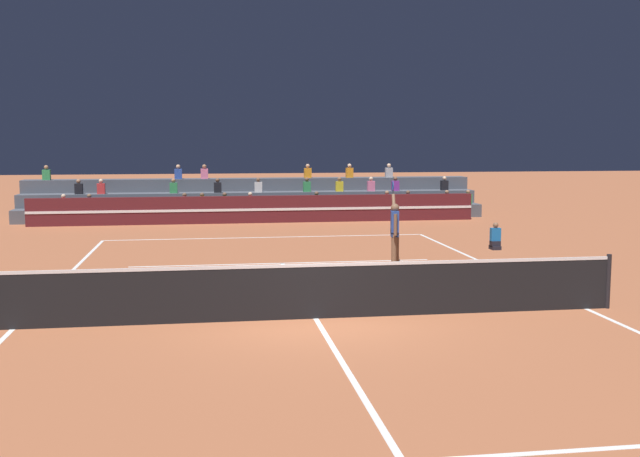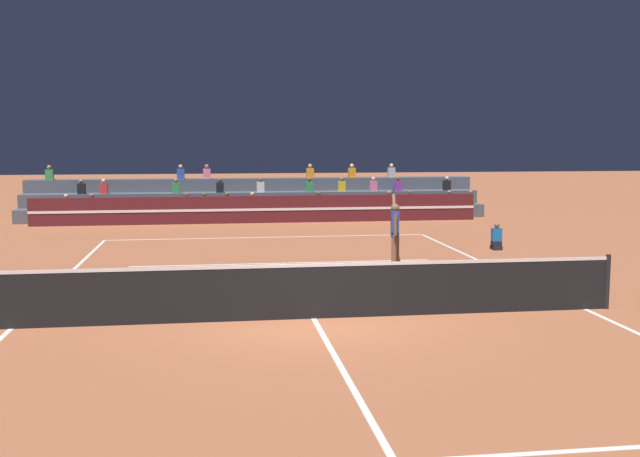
# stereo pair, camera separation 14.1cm
# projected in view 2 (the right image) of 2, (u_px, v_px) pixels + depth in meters

# --- Properties ---
(ground_plane) EXTENTS (120.00, 120.00, 0.00)m
(ground_plane) POSITION_uv_depth(u_px,v_px,m) (314.00, 319.00, 14.22)
(ground_plane) COLOR #AD603D
(court_lines) EXTENTS (11.10, 23.90, 0.01)m
(court_lines) POSITION_uv_depth(u_px,v_px,m) (314.00, 318.00, 14.22)
(court_lines) COLOR white
(court_lines) RESTS_ON ground
(tennis_net) EXTENTS (12.00, 0.10, 1.10)m
(tennis_net) POSITION_uv_depth(u_px,v_px,m) (314.00, 291.00, 14.16)
(tennis_net) COLOR black
(tennis_net) RESTS_ON ground
(sponsor_banner_wall) EXTENTS (18.00, 0.26, 1.10)m
(sponsor_banner_wall) POSITION_uv_depth(u_px,v_px,m) (260.00, 209.00, 30.33)
(sponsor_banner_wall) COLOR #51191E
(sponsor_banner_wall) RESTS_ON ground
(bleacher_stand) EXTENTS (19.64, 2.85, 2.28)m
(bleacher_stand) POSITION_uv_depth(u_px,v_px,m) (256.00, 202.00, 32.81)
(bleacher_stand) COLOR #4C515B
(bleacher_stand) RESTS_ON ground
(ball_kid_courtside) EXTENTS (0.30, 0.36, 0.84)m
(ball_kid_courtside) POSITION_uv_depth(u_px,v_px,m) (496.00, 239.00, 23.01)
(ball_kid_courtside) COLOR black
(ball_kid_courtside) RESTS_ON ground
(tennis_player) EXTENTS (0.41, 1.31, 2.31)m
(tennis_player) POSITION_uv_depth(u_px,v_px,m) (395.00, 231.00, 19.69)
(tennis_player) COLOR brown
(tennis_player) RESTS_ON ground
(tennis_ball) EXTENTS (0.07, 0.07, 0.07)m
(tennis_ball) POSITION_uv_depth(u_px,v_px,m) (345.00, 289.00, 16.81)
(tennis_ball) COLOR #C6DB33
(tennis_ball) RESTS_ON ground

